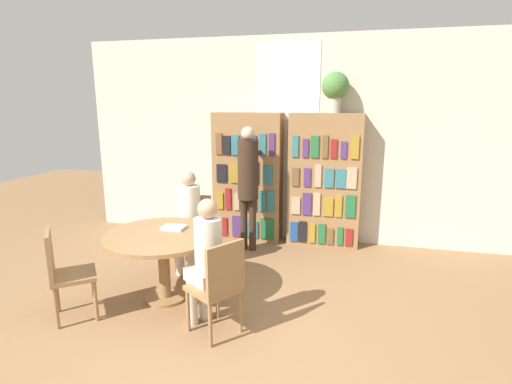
# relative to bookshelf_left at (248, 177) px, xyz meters

# --- Properties ---
(ground_plane) EXTENTS (16.00, 16.00, 0.00)m
(ground_plane) POSITION_rel_bookshelf_left_xyz_m (0.57, -3.22, -0.95)
(ground_plane) COLOR olive
(wall_back) EXTENTS (6.40, 0.07, 3.00)m
(wall_back) POSITION_rel_bookshelf_left_xyz_m (0.57, 0.19, 0.55)
(wall_back) COLOR beige
(wall_back) RESTS_ON ground_plane
(bookshelf_left) EXTENTS (1.03, 0.34, 1.92)m
(bookshelf_left) POSITION_rel_bookshelf_left_xyz_m (0.00, 0.00, 0.00)
(bookshelf_left) COLOR olive
(bookshelf_left) RESTS_ON ground_plane
(bookshelf_right) EXTENTS (1.03, 0.34, 1.92)m
(bookshelf_right) POSITION_rel_bookshelf_left_xyz_m (1.15, 0.00, -0.00)
(bookshelf_right) COLOR olive
(bookshelf_right) RESTS_ON ground_plane
(flower_vase) EXTENTS (0.37, 0.37, 0.55)m
(flower_vase) POSITION_rel_bookshelf_left_xyz_m (1.25, 0.00, 1.30)
(flower_vase) COLOR #B7AD9E
(flower_vase) RESTS_ON bookshelf_right
(reading_table) EXTENTS (1.22, 1.22, 0.73)m
(reading_table) POSITION_rel_bookshelf_left_xyz_m (-0.34, -2.13, -0.34)
(reading_table) COLOR olive
(reading_table) RESTS_ON ground_plane
(chair_near_camera) EXTENTS (0.56, 0.56, 0.90)m
(chair_near_camera) POSITION_rel_bookshelf_left_xyz_m (-1.07, -2.73, -0.45)
(chair_near_camera) COLOR olive
(chair_near_camera) RESTS_ON ground_plane
(chair_left_side) EXTENTS (0.42, 0.42, 0.90)m
(chair_left_side) POSITION_rel_bookshelf_left_xyz_m (-0.39, -1.19, -0.45)
(chair_left_side) COLOR olive
(chair_left_side) RESTS_ON ground_plane
(chair_far_side) EXTENTS (0.55, 0.55, 0.90)m
(chair_far_side) POSITION_rel_bookshelf_left_xyz_m (0.46, -2.65, -0.45)
(chair_far_side) COLOR olive
(chair_far_side) RESTS_ON ground_plane
(seated_reader_left) EXTENTS (0.28, 0.38, 1.25)m
(seated_reader_left) POSITION_rel_bookshelf_left_xyz_m (-0.38, -1.37, -0.24)
(seated_reader_left) COLOR silver
(seated_reader_left) RESTS_ON ground_plane
(seated_reader_right) EXTENTS (0.40, 0.38, 1.25)m
(seated_reader_right) POSITION_rel_bookshelf_left_xyz_m (0.31, -2.55, -0.25)
(seated_reader_right) COLOR beige
(seated_reader_right) RESTS_ON ground_plane
(librarian_standing) EXTENTS (0.28, 0.55, 1.75)m
(librarian_standing) POSITION_rel_bookshelf_left_xyz_m (0.15, -0.50, 0.11)
(librarian_standing) COLOR #332319
(librarian_standing) RESTS_ON ground_plane
(open_book_on_table) EXTENTS (0.24, 0.18, 0.03)m
(open_book_on_table) POSITION_rel_bookshelf_left_xyz_m (-0.29, -1.95, -0.21)
(open_book_on_table) COLOR silver
(open_book_on_table) RESTS_ON reading_table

